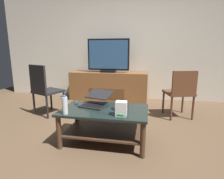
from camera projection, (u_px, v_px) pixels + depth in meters
name	position (u px, v px, depth m)	size (l,w,h in m)	color
ground_plane	(105.00, 140.00, 2.48)	(7.68, 7.68, 0.00)	brown
back_wall	(127.00, 40.00, 4.43)	(6.40, 0.12, 2.80)	beige
coffee_table	(105.00, 119.00, 2.37)	(1.09, 0.66, 0.44)	black
media_cabinet	(109.00, 86.00, 4.42)	(1.82, 0.48, 0.66)	brown
television	(108.00, 56.00, 4.25)	(0.97, 0.20, 0.77)	black
dining_chair	(180.00, 91.00, 3.18)	(0.55, 0.55, 0.85)	#59331E
side_chair	(44.00, 88.00, 3.33)	(0.58, 0.58, 0.93)	black
laptop	(96.00, 101.00, 2.50)	(0.44, 0.48, 0.18)	black
router_box	(121.00, 109.00, 2.10)	(0.13, 0.11, 0.17)	white
water_bottle_near	(65.00, 105.00, 2.15)	(0.07, 0.07, 0.22)	silver
cell_phone	(116.00, 109.00, 2.33)	(0.07, 0.14, 0.01)	black
tv_remote	(76.00, 103.00, 2.60)	(0.04, 0.16, 0.02)	#2D2D30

